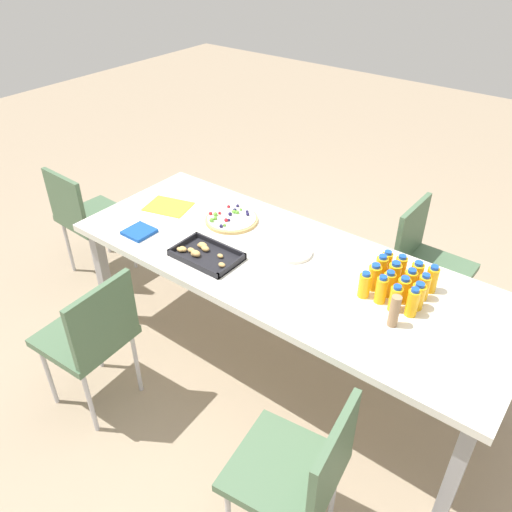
# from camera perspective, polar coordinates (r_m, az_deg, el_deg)

# --- Properties ---
(ground_plane) EXTENTS (12.00, 12.00, 0.00)m
(ground_plane) POSITION_cam_1_polar(r_m,az_deg,el_deg) (3.12, 2.82, -11.56)
(ground_plane) COLOR gray
(party_table) EXTENTS (2.36, 0.88, 0.73)m
(party_table) POSITION_cam_1_polar(r_m,az_deg,el_deg) (2.68, 3.22, -1.61)
(party_table) COLOR silver
(party_table) RESTS_ON ground_plane
(chair_far_left) EXTENTS (0.45, 0.45, 0.83)m
(chair_far_left) POSITION_cam_1_polar(r_m,az_deg,el_deg) (2.08, 5.01, -22.67)
(chair_far_left) COLOR #4C6B4C
(chair_far_left) RESTS_ON ground_plane
(chair_end) EXTENTS (0.42, 0.42, 0.83)m
(chair_end) POSITION_cam_1_polar(r_m,az_deg,el_deg) (3.70, -18.49, 4.48)
(chair_end) COLOR #4C6B4C
(chair_end) RESTS_ON ground_plane
(chair_near_left) EXTENTS (0.41, 0.41, 0.83)m
(chair_near_left) POSITION_cam_1_polar(r_m,az_deg,el_deg) (3.22, 18.32, -0.33)
(chair_near_left) COLOR #4C6B4C
(chair_near_left) RESTS_ON ground_plane
(chair_far_right) EXTENTS (0.42, 0.42, 0.83)m
(chair_far_right) POSITION_cam_1_polar(r_m,az_deg,el_deg) (2.68, -17.76, -8.21)
(chair_far_right) COLOR #4C6B4C
(chair_far_right) RESTS_ON ground_plane
(juice_bottle_0) EXTENTS (0.06, 0.06, 0.14)m
(juice_bottle_0) POSITION_cam_1_polar(r_m,az_deg,el_deg) (2.54, 18.96, -2.46)
(juice_bottle_0) COLOR #FAAC14
(juice_bottle_0) RESTS_ON party_table
(juice_bottle_1) EXTENTS (0.06, 0.06, 0.13)m
(juice_bottle_1) POSITION_cam_1_polar(r_m,az_deg,el_deg) (2.56, 17.42, -1.97)
(juice_bottle_1) COLOR #F9AC14
(juice_bottle_1) RESTS_ON party_table
(juice_bottle_2) EXTENTS (0.06, 0.06, 0.14)m
(juice_bottle_2) POSITION_cam_1_polar(r_m,az_deg,el_deg) (2.58, 15.75, -1.32)
(juice_bottle_2) COLOR #FAAE14
(juice_bottle_2) RESTS_ON party_table
(juice_bottle_3) EXTENTS (0.05, 0.05, 0.13)m
(juice_bottle_3) POSITION_cam_1_polar(r_m,az_deg,el_deg) (2.60, 14.28, -0.79)
(juice_bottle_3) COLOR #F9AC14
(juice_bottle_3) RESTS_ON party_table
(juice_bottle_4) EXTENTS (0.05, 0.05, 0.14)m
(juice_bottle_4) POSITION_cam_1_polar(r_m,az_deg,el_deg) (2.48, 18.12, -3.32)
(juice_bottle_4) COLOR #FAAD14
(juice_bottle_4) RESTS_ON party_table
(juice_bottle_5) EXTENTS (0.06, 0.06, 0.14)m
(juice_bottle_5) POSITION_cam_1_polar(r_m,az_deg,el_deg) (2.50, 16.72, -2.81)
(juice_bottle_5) COLOR #F9AD14
(juice_bottle_5) RESTS_ON party_table
(juice_bottle_6) EXTENTS (0.06, 0.06, 0.14)m
(juice_bottle_6) POSITION_cam_1_polar(r_m,az_deg,el_deg) (2.52, 15.09, -2.05)
(juice_bottle_6) COLOR #F9AD14
(juice_bottle_6) RESTS_ON party_table
(juice_bottle_7) EXTENTS (0.06, 0.06, 0.15)m
(juice_bottle_7) POSITION_cam_1_polar(r_m,az_deg,el_deg) (2.54, 13.71, -1.43)
(juice_bottle_7) COLOR #F9AC14
(juice_bottle_7) RESTS_ON party_table
(juice_bottle_8) EXTENTS (0.06, 0.06, 0.14)m
(juice_bottle_8) POSITION_cam_1_polar(r_m,az_deg,el_deg) (2.42, 17.53, -4.29)
(juice_bottle_8) COLOR #F9AC14
(juice_bottle_8) RESTS_ON party_table
(juice_bottle_9) EXTENTS (0.06, 0.06, 0.14)m
(juice_bottle_9) POSITION_cam_1_polar(r_m,az_deg,el_deg) (2.44, 16.03, -3.66)
(juice_bottle_9) COLOR #FAAD14
(juice_bottle_9) RESTS_ON party_table
(juice_bottle_10) EXTENTS (0.06, 0.06, 0.13)m
(juice_bottle_10) POSITION_cam_1_polar(r_m,az_deg,el_deg) (2.46, 14.54, -3.03)
(juice_bottle_10) COLOR #F9AC14
(juice_bottle_10) RESTS_ON party_table
(juice_bottle_11) EXTENTS (0.06, 0.06, 0.14)m
(juice_bottle_11) POSITION_cam_1_polar(r_m,az_deg,el_deg) (2.49, 12.99, -2.30)
(juice_bottle_11) COLOR #F9AB14
(juice_bottle_11) RESTS_ON party_table
(juice_bottle_12) EXTENTS (0.05, 0.05, 0.15)m
(juice_bottle_12) POSITION_cam_1_polar(r_m,az_deg,el_deg) (2.37, 16.96, -5.02)
(juice_bottle_12) COLOR #F9AD14
(juice_bottle_12) RESTS_ON party_table
(juice_bottle_13) EXTENTS (0.05, 0.05, 0.14)m
(juice_bottle_13) POSITION_cam_1_polar(r_m,az_deg,el_deg) (2.38, 15.22, -4.59)
(juice_bottle_13) COLOR #F9AC14
(juice_bottle_13) RESTS_ON party_table
(juice_bottle_14) EXTENTS (0.05, 0.05, 0.14)m
(juice_bottle_14) POSITION_cam_1_polar(r_m,az_deg,el_deg) (2.41, 13.71, -3.71)
(juice_bottle_14) COLOR #F9AC14
(juice_bottle_14) RESTS_ON party_table
(juice_bottle_15) EXTENTS (0.06, 0.06, 0.13)m
(juice_bottle_15) POSITION_cam_1_polar(r_m,az_deg,el_deg) (2.43, 11.96, -3.17)
(juice_bottle_15) COLOR #F9AD14
(juice_bottle_15) RESTS_ON party_table
(fruit_pizza) EXTENTS (0.31, 0.31, 0.05)m
(fruit_pizza) POSITION_cam_1_polar(r_m,az_deg,el_deg) (2.98, -2.76, 4.12)
(fruit_pizza) COLOR tan
(fruit_pizza) RESTS_ON party_table
(snack_tray) EXTENTS (0.35, 0.23, 0.04)m
(snack_tray) POSITION_cam_1_polar(r_m,az_deg,el_deg) (2.68, -5.74, 0.18)
(snack_tray) COLOR black
(snack_tray) RESTS_ON party_table
(plate_stack) EXTENTS (0.20, 0.20, 0.02)m
(plate_stack) POSITION_cam_1_polar(r_m,az_deg,el_deg) (2.70, 4.14, 0.45)
(plate_stack) COLOR silver
(plate_stack) RESTS_ON party_table
(napkin_stack) EXTENTS (0.15, 0.15, 0.02)m
(napkin_stack) POSITION_cam_1_polar(r_m,az_deg,el_deg) (2.94, -12.85, 2.64)
(napkin_stack) COLOR #194CA5
(napkin_stack) RESTS_ON party_table
(cardboard_tube) EXTENTS (0.04, 0.04, 0.16)m
(cardboard_tube) POSITION_cam_1_polar(r_m,az_deg,el_deg) (2.29, 15.13, -5.94)
(cardboard_tube) COLOR #9E7A56
(cardboard_tube) RESTS_ON party_table
(paper_folder) EXTENTS (0.30, 0.26, 0.01)m
(paper_folder) POSITION_cam_1_polar(r_m,az_deg,el_deg) (3.17, -9.72, 5.45)
(paper_folder) COLOR yellow
(paper_folder) RESTS_ON party_table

